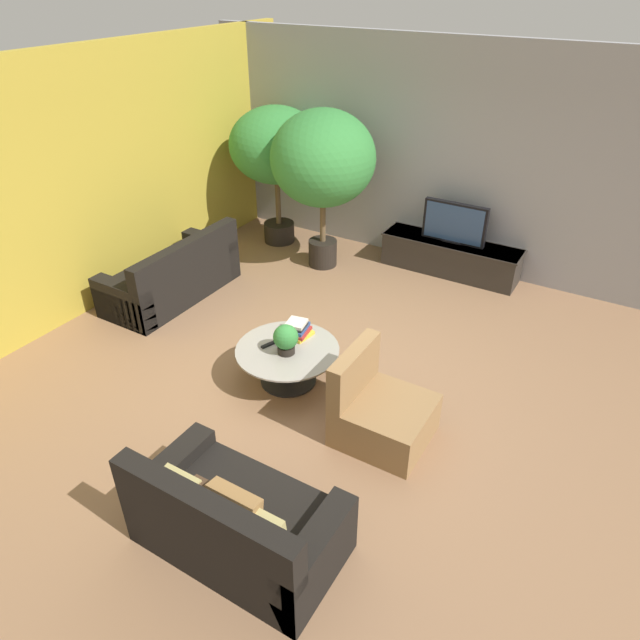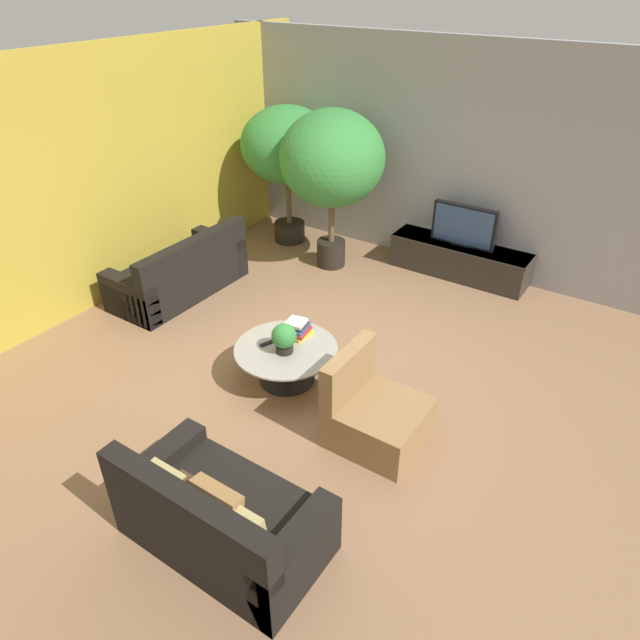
% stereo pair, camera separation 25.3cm
% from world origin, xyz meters
% --- Properties ---
extents(ground_plane, '(24.00, 24.00, 0.00)m').
position_xyz_m(ground_plane, '(0.00, 0.00, 0.00)').
color(ground_plane, '#8C6647').
extents(back_wall_stone, '(7.40, 0.12, 3.00)m').
position_xyz_m(back_wall_stone, '(0.00, 3.26, 1.50)').
color(back_wall_stone, '#939399').
rests_on(back_wall_stone, ground).
extents(side_wall_left, '(0.12, 7.40, 3.00)m').
position_xyz_m(side_wall_left, '(-3.26, 0.20, 1.50)').
color(side_wall_left, gold).
rests_on(side_wall_left, ground).
extents(media_console, '(1.92, 0.50, 0.47)m').
position_xyz_m(media_console, '(0.33, 2.94, 0.25)').
color(media_console, '#2D2823').
rests_on(media_console, ground).
extents(television, '(0.87, 0.13, 0.55)m').
position_xyz_m(television, '(0.33, 2.94, 0.74)').
color(television, black).
rests_on(television, media_console).
extents(coffee_table, '(1.06, 1.06, 0.40)m').
position_xyz_m(coffee_table, '(-0.25, -0.28, 0.28)').
color(coffee_table, black).
rests_on(coffee_table, ground).
extents(couch_by_wall, '(0.84, 1.81, 0.84)m').
position_xyz_m(couch_by_wall, '(-2.51, 0.45, 0.28)').
color(couch_by_wall, black).
rests_on(couch_by_wall, ground).
extents(couch_near_entry, '(1.51, 0.84, 0.84)m').
position_xyz_m(couch_near_entry, '(0.56, -2.17, 0.29)').
color(couch_near_entry, black).
rests_on(couch_near_entry, ground).
extents(armchair_wicker, '(0.80, 0.76, 0.86)m').
position_xyz_m(armchair_wicker, '(0.92, -0.53, 0.27)').
color(armchair_wicker, olive).
rests_on(armchair_wicker, ground).
extents(potted_palm_tall, '(1.35, 1.35, 2.04)m').
position_xyz_m(potted_palm_tall, '(-2.33, 2.60, 1.45)').
color(potted_palm_tall, black).
rests_on(potted_palm_tall, ground).
extents(potted_palm_corner, '(1.40, 1.40, 2.18)m').
position_xyz_m(potted_palm_corner, '(-1.32, 2.23, 1.51)').
color(potted_palm_corner, black).
rests_on(potted_palm_corner, ground).
extents(potted_plant_tabletop, '(0.25, 0.25, 0.32)m').
position_xyz_m(potted_plant_tabletop, '(-0.22, -0.34, 0.57)').
color(potted_plant_tabletop, black).
rests_on(potted_plant_tabletop, coffee_table).
extents(book_stack, '(0.28, 0.31, 0.16)m').
position_xyz_m(book_stack, '(-0.30, -0.02, 0.47)').
color(book_stack, gold).
rests_on(book_stack, coffee_table).
extents(remote_black, '(0.09, 0.16, 0.02)m').
position_xyz_m(remote_black, '(-0.45, -0.33, 0.41)').
color(remote_black, black).
rests_on(remote_black, coffee_table).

